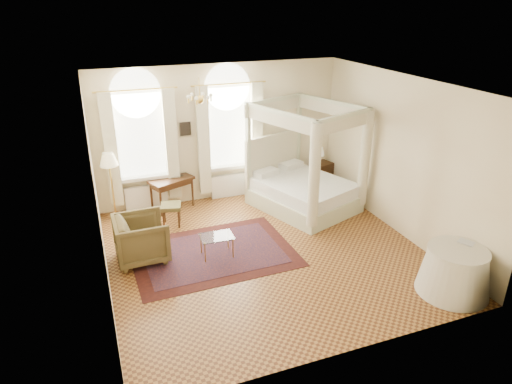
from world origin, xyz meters
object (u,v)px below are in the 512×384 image
floor_lamp (109,163)px  stool (171,208)px  armchair (142,239)px  coffee_table (217,238)px  canopy_bed (304,186)px  writing_desk (171,183)px  nightstand (322,174)px  side_table (455,271)px

floor_lamp → stool: bearing=-36.1°
armchair → coffee_table: size_ratio=1.49×
stool → floor_lamp: (-1.14, 0.83, 0.92)m
canopy_bed → writing_desk: size_ratio=2.44×
nightstand → floor_lamp: bearing=-179.6°
writing_desk → armchair: armchair is taller
nightstand → writing_desk: size_ratio=0.58×
writing_desk → stool: 0.92m
canopy_bed → side_table: bearing=-77.6°
stool → canopy_bed: bearing=-3.8°
nightstand → coffee_table: size_ratio=1.01×
canopy_bed → writing_desk: canopy_bed is taller
stool → coffee_table: size_ratio=0.80×
canopy_bed → armchair: canopy_bed is taller
canopy_bed → armchair: bearing=-165.5°
floor_lamp → writing_desk: bearing=1.4°
canopy_bed → coffee_table: size_ratio=4.24×
writing_desk → floor_lamp: size_ratio=0.72×
canopy_bed → stool: 3.16m
stool → floor_lamp: 1.68m
floor_lamp → side_table: size_ratio=1.29×
nightstand → armchair: bearing=-157.3°
nightstand → canopy_bed: bearing=-134.7°
writing_desk → side_table: size_ratio=0.93×
armchair → coffee_table: (1.37, -0.40, -0.05)m
nightstand → stool: bearing=-168.4°
writing_desk → floor_lamp: bearing=-178.6°
canopy_bed → writing_desk: 3.14m
canopy_bed → nightstand: size_ratio=4.21×
canopy_bed → stool: (-3.15, 0.21, -0.15)m
coffee_table → side_table: size_ratio=0.54×
canopy_bed → floor_lamp: (-4.29, 1.04, 0.77)m
nightstand → armchair: 5.43m
stool → side_table: size_ratio=0.43×
stool → side_table: side_table is taller
floor_lamp → side_table: (5.16, -5.03, -0.93)m
side_table → coffee_table: bearing=143.4°
side_table → stool: bearing=133.8°
side_table → nightstand: bearing=87.9°
armchair → side_table: armchair is taller
canopy_bed → coffee_table: (-2.58, -1.42, -0.17)m
armchair → floor_lamp: bearing=8.3°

